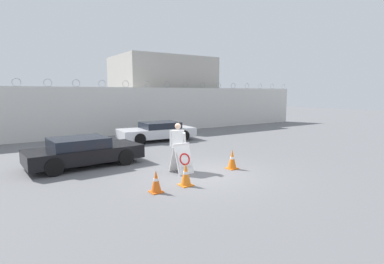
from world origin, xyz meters
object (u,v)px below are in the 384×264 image
(security_guard, at_px, (178,144))
(traffic_cone_far, at_px, (232,159))
(traffic_cone_mid, at_px, (156,181))
(barricade_sign, at_px, (182,158))
(parked_car_rear_sedan, at_px, (157,131))
(parked_car_front_coupe, at_px, (83,151))
(traffic_cone_near, at_px, (186,175))

(security_guard, relative_size, traffic_cone_far, 2.40)
(traffic_cone_mid, height_order, traffic_cone_far, traffic_cone_far)
(traffic_cone_mid, bearing_deg, traffic_cone_far, 13.14)
(security_guard, relative_size, traffic_cone_mid, 2.64)
(barricade_sign, relative_size, parked_car_rear_sedan, 0.24)
(traffic_cone_far, distance_m, parked_car_rear_sedan, 7.57)
(barricade_sign, height_order, parked_car_front_coupe, parked_car_front_coupe)
(traffic_cone_near, relative_size, traffic_cone_mid, 1.07)
(traffic_cone_near, xyz_separation_m, traffic_cone_mid, (-1.06, -0.07, -0.02))
(parked_car_front_coupe, xyz_separation_m, parked_car_rear_sedan, (5.24, 3.98, -0.01))
(barricade_sign, relative_size, traffic_cone_far, 1.48)
(barricade_sign, height_order, security_guard, security_guard)
(barricade_sign, distance_m, parked_car_front_coupe, 4.04)
(parked_car_front_coupe, height_order, parked_car_rear_sedan, parked_car_front_coupe)
(security_guard, distance_m, traffic_cone_mid, 2.74)
(parked_car_front_coupe, bearing_deg, traffic_cone_mid, -81.39)
(traffic_cone_near, xyz_separation_m, parked_car_front_coupe, (-2.01, 4.34, 0.23))
(traffic_cone_mid, bearing_deg, parked_car_rear_sedan, 62.92)
(traffic_cone_near, bearing_deg, parked_car_front_coupe, 114.87)
(traffic_cone_mid, relative_size, traffic_cone_far, 0.91)
(barricade_sign, height_order, traffic_cone_mid, barricade_sign)
(traffic_cone_near, bearing_deg, traffic_cone_mid, -176.21)
(parked_car_rear_sedan, bearing_deg, traffic_cone_near, 72.70)
(traffic_cone_mid, height_order, parked_car_rear_sedan, parked_car_rear_sedan)
(traffic_cone_near, distance_m, traffic_cone_mid, 1.06)
(barricade_sign, height_order, traffic_cone_near, barricade_sign)
(traffic_cone_far, height_order, parked_car_rear_sedan, parked_car_rear_sedan)
(security_guard, xyz_separation_m, traffic_cone_near, (-0.81, -1.83, -0.62))
(security_guard, distance_m, traffic_cone_near, 2.10)
(barricade_sign, bearing_deg, traffic_cone_far, -18.90)
(traffic_cone_mid, height_order, parked_car_front_coupe, parked_car_front_coupe)
(traffic_cone_near, bearing_deg, parked_car_rear_sedan, 68.79)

